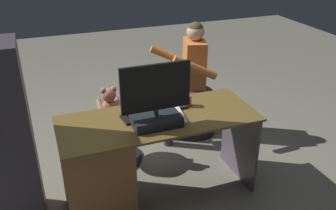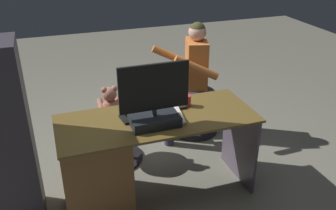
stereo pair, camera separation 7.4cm
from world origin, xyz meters
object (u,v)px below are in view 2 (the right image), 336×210
(teddy_bear, at_px, (110,103))
(office_chair_teddy, at_px, (113,136))
(monitor, at_px, (154,106))
(tv_remote, at_px, (124,119))
(keyboard, at_px, (159,108))
(desk, at_px, (107,165))
(visitor_chair, at_px, (195,108))
(cup, at_px, (187,101))
(computer_mouse, at_px, (124,113))
(person, at_px, (189,73))

(teddy_bear, bearing_deg, office_chair_teddy, 90.00)
(monitor, bearing_deg, tv_remote, -34.48)
(keyboard, bearing_deg, monitor, 63.97)
(desk, distance_m, teddy_bear, 0.69)
(office_chair_teddy, relative_size, visitor_chair, 1.07)
(keyboard, bearing_deg, office_chair_teddy, -57.19)
(desk, height_order, cup, cup)
(computer_mouse, bearing_deg, tv_remote, 80.42)
(office_chair_teddy, bearing_deg, computer_mouse, 92.44)
(monitor, distance_m, computer_mouse, 0.33)
(keyboard, xyz_separation_m, visitor_chair, (-0.64, -0.75, -0.46))
(office_chair_teddy, bearing_deg, cup, 137.02)
(monitor, height_order, computer_mouse, monitor)
(cup, bearing_deg, person, -113.56)
(computer_mouse, distance_m, cup, 0.52)
(computer_mouse, bearing_deg, person, -139.45)
(computer_mouse, bearing_deg, teddy_bear, -87.61)
(keyboard, relative_size, office_chair_teddy, 0.76)
(computer_mouse, distance_m, visitor_chair, 1.28)
(tv_remote, distance_m, teddy_bear, 0.61)
(computer_mouse, bearing_deg, office_chair_teddy, -87.56)
(keyboard, height_order, teddy_bear, teddy_bear)
(desk, bearing_deg, visitor_chair, -141.79)
(keyboard, distance_m, office_chair_teddy, 0.75)
(visitor_chair, distance_m, person, 0.44)
(teddy_bear, xyz_separation_m, person, (-0.86, -0.22, 0.10))
(desk, relative_size, visitor_chair, 2.98)
(keyboard, height_order, cup, cup)
(cup, height_order, office_chair_teddy, cup)
(keyboard, bearing_deg, tv_remote, 16.86)
(keyboard, relative_size, tv_remote, 2.80)
(desk, relative_size, monitor, 2.97)
(office_chair_teddy, relative_size, person, 0.46)
(monitor, height_order, office_chair_teddy, monitor)
(computer_mouse, distance_m, teddy_bear, 0.52)
(monitor, bearing_deg, desk, -14.77)
(tv_remote, bearing_deg, visitor_chair, -145.39)
(desk, height_order, keyboard, keyboard)
(keyboard, height_order, person, person)
(monitor, relative_size, teddy_bear, 1.71)
(keyboard, xyz_separation_m, teddy_bear, (0.31, -0.50, -0.14))
(teddy_bear, bearing_deg, visitor_chair, -165.44)
(keyboard, relative_size, visitor_chair, 0.81)
(monitor, xyz_separation_m, visitor_chair, (-0.75, -0.98, -0.61))
(tv_remote, bearing_deg, computer_mouse, -106.56)
(keyboard, xyz_separation_m, person, (-0.55, -0.72, -0.03))
(tv_remote, height_order, visitor_chair, tv_remote)
(cup, height_order, tv_remote, cup)
(tv_remote, distance_m, office_chair_teddy, 0.75)
(computer_mouse, height_order, teddy_bear, teddy_bear)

